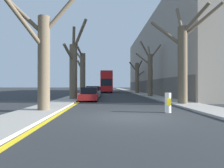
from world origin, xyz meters
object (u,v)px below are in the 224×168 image
(street_tree_left_2, at_px, (82,72))
(parked_car_1, at_px, (93,92))
(street_tree_right_0, at_px, (183,57))
(parked_car_0, at_px, (89,94))
(street_tree_left_1, at_px, (74,67))
(street_tree_right_1, at_px, (150,72))
(street_tree_right_2, at_px, (137,77))
(traffic_bollard, at_px, (168,103))
(street_tree_left_0, at_px, (42,56))
(double_decker_bus, at_px, (106,81))
(parked_car_2, at_px, (95,91))

(street_tree_left_2, distance_m, parked_car_1, 6.07)
(street_tree_right_0, relative_size, parked_car_1, 1.83)
(parked_car_1, bearing_deg, street_tree_left_2, 111.38)
(street_tree_right_0, bearing_deg, parked_car_0, 150.96)
(street_tree_left_1, distance_m, street_tree_right_1, 10.73)
(street_tree_right_2, xyz_separation_m, traffic_bollard, (-2.51, -27.06, -2.62))
(street_tree_left_1, bearing_deg, street_tree_right_0, -31.15)
(street_tree_left_2, bearing_deg, street_tree_right_2, 38.40)
(street_tree_right_0, bearing_deg, street_tree_left_0, -157.98)
(street_tree_right_0, height_order, parked_car_0, street_tree_right_0)
(street_tree_right_2, distance_m, traffic_bollard, 27.30)
(street_tree_left_0, distance_m, double_decker_bus, 33.56)
(street_tree_left_2, bearing_deg, street_tree_right_0, -56.71)
(street_tree_left_1, relative_size, traffic_bollard, 7.26)
(street_tree_left_1, bearing_deg, traffic_bollard, -55.85)
(street_tree_left_2, xyz_separation_m, double_decker_bus, (3.75, 14.42, -0.98))
(street_tree_right_2, bearing_deg, street_tree_left_1, -119.67)
(double_decker_bus, height_order, traffic_bollard, double_decker_bus)
(street_tree_left_2, distance_m, street_tree_right_1, 10.32)
(street_tree_left_1, height_order, street_tree_right_2, street_tree_left_1)
(parked_car_0, height_order, parked_car_1, parked_car_1)
(street_tree_left_1, relative_size, street_tree_right_1, 1.09)
(traffic_bollard, bearing_deg, street_tree_left_2, 110.21)
(street_tree_right_0, bearing_deg, street_tree_right_1, 91.27)
(street_tree_left_2, bearing_deg, traffic_bollard, -69.79)
(parked_car_0, bearing_deg, street_tree_left_2, 100.48)
(street_tree_right_0, relative_size, parked_car_2, 1.88)
(street_tree_right_0, relative_size, street_tree_right_2, 1.34)
(street_tree_right_1, distance_m, street_tree_right_2, 11.58)
(street_tree_right_2, xyz_separation_m, double_decker_bus, (-5.90, 6.77, -0.61))
(parked_car_2, bearing_deg, street_tree_left_2, -159.30)
(street_tree_right_0, distance_m, double_decker_bus, 29.97)
(street_tree_left_0, xyz_separation_m, street_tree_left_1, (0.24, 9.84, 0.27))
(street_tree_right_0, height_order, parked_car_1, street_tree_right_0)
(parked_car_0, distance_m, parked_car_1, 5.57)
(street_tree_left_0, distance_m, street_tree_right_0, 10.69)
(parked_car_0, bearing_deg, street_tree_left_1, 140.80)
(street_tree_right_2, xyz_separation_m, parked_car_1, (-7.70, -12.64, -2.49))
(street_tree_left_2, bearing_deg, double_decker_bus, 75.42)
(street_tree_left_1, relative_size, parked_car_1, 1.79)
(street_tree_left_1, xyz_separation_m, parked_car_1, (1.82, 4.08, -2.85))
(street_tree_left_1, bearing_deg, street_tree_right_1, 28.65)
(parked_car_2, distance_m, traffic_bollard, 20.81)
(street_tree_right_2, distance_m, parked_car_0, 19.93)
(street_tree_left_1, distance_m, street_tree_right_0, 11.29)
(street_tree_right_1, height_order, double_decker_bus, street_tree_right_1)
(street_tree_left_1, xyz_separation_m, parked_car_0, (1.82, -1.49, -2.90))
(street_tree_left_2, bearing_deg, street_tree_left_0, -90.34)
(street_tree_left_2, height_order, traffic_bollard, street_tree_left_2)
(street_tree_left_1, distance_m, parked_car_0, 3.73)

